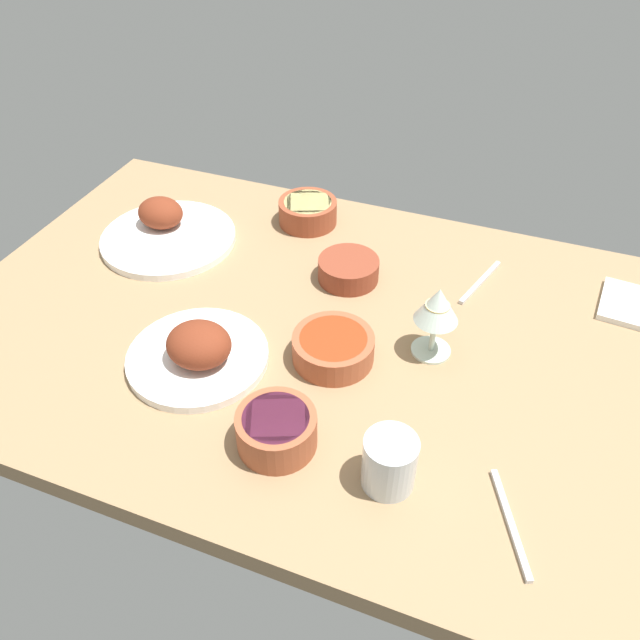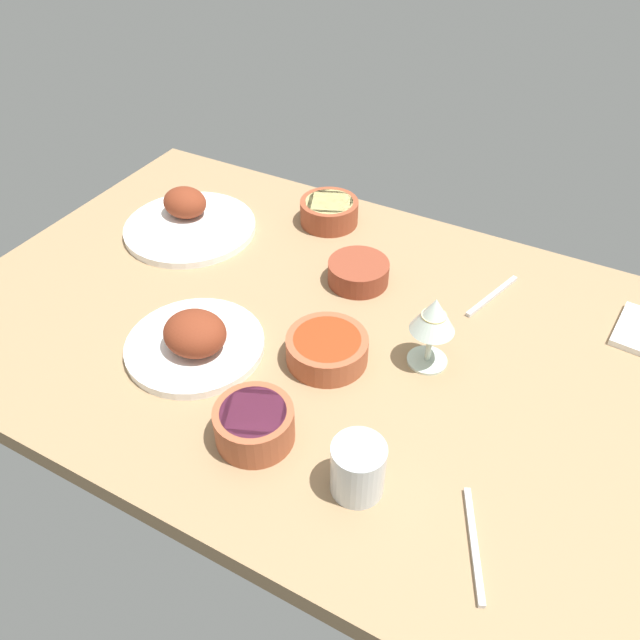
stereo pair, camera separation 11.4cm
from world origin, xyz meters
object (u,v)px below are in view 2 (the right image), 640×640
at_px(water_tumbler, 358,468).
at_px(plate_far_side, 189,220).
at_px(plate_near_viewer, 195,340).
at_px(spoon_loose, 492,296).
at_px(bowl_pasta, 356,271).
at_px(bowl_onions, 254,423).
at_px(bowl_sauce, 327,348).
at_px(bowl_potatoes, 329,211).
at_px(fork_loose, 474,544).
at_px(wine_glass, 434,318).

bearing_deg(water_tumbler, plate_far_side, 145.54).
distance_m(plate_near_viewer, spoon_loose, 0.57).
bearing_deg(bowl_pasta, plate_near_viewer, -116.63).
distance_m(bowl_onions, spoon_loose, 0.55).
bearing_deg(bowl_sauce, spoon_loose, 56.23).
xyz_separation_m(bowl_onions, bowl_potatoes, (-0.19, 0.59, -0.00)).
xyz_separation_m(plate_near_viewer, spoon_loose, (0.42, 0.40, -0.02)).
height_order(plate_far_side, bowl_sauce, plate_far_side).
xyz_separation_m(bowl_pasta, fork_loose, (0.39, -0.44, -0.02)).
bearing_deg(bowl_potatoes, spoon_loose, -12.10).
bearing_deg(fork_loose, plate_far_side, 36.63).
distance_m(wine_glass, water_tumbler, 0.29).
bearing_deg(spoon_loose, fork_loose, 31.16).
xyz_separation_m(fork_loose, spoon_loose, (-0.13, 0.52, 0.00)).
bearing_deg(plate_near_viewer, water_tumbler, -17.43).
height_order(plate_far_side, water_tumbler, water_tumbler).
bearing_deg(bowl_pasta, bowl_potatoes, 131.98).
distance_m(bowl_potatoes, spoon_loose, 0.42).
distance_m(bowl_sauce, wine_glass, 0.19).
bearing_deg(spoon_loose, bowl_pasta, -56.05).
bearing_deg(spoon_loose, plate_far_side, -66.17).
relative_size(plate_far_side, bowl_onions, 2.36).
height_order(fork_loose, spoon_loose, same).
bearing_deg(bowl_onions, bowl_sauce, 85.33).
bearing_deg(bowl_sauce, bowl_onions, -94.67).
distance_m(bowl_onions, bowl_sauce, 0.20).
bearing_deg(water_tumbler, plate_near_viewer, 162.57).
xyz_separation_m(plate_near_viewer, water_tumbler, (0.37, -0.12, 0.02)).
distance_m(bowl_onions, wine_glass, 0.34).
height_order(plate_far_side, bowl_pasta, plate_far_side).
relative_size(plate_near_viewer, bowl_potatoes, 1.88).
bearing_deg(bowl_sauce, fork_loose, -32.77).
bearing_deg(wine_glass, bowl_pasta, 144.92).
xyz_separation_m(bowl_potatoes, spoon_loose, (0.41, -0.09, -0.03)).
bearing_deg(plate_near_viewer, bowl_pasta, 63.37).
height_order(bowl_pasta, fork_loose, bowl_pasta).
height_order(bowl_pasta, water_tumbler, water_tumbler).
distance_m(fork_loose, spoon_loose, 0.54).
height_order(bowl_onions, spoon_loose, bowl_onions).
bearing_deg(plate_near_viewer, wine_glass, 24.84).
height_order(bowl_sauce, bowl_potatoes, bowl_potatoes).
bearing_deg(plate_far_side, bowl_sauce, -25.36).
height_order(wine_glass, spoon_loose, wine_glass).
bearing_deg(fork_loose, plate_near_viewer, 52.44).
bearing_deg(bowl_pasta, bowl_sauce, -76.64).
bearing_deg(bowl_pasta, spoon_loose, 17.10).
height_order(bowl_onions, bowl_potatoes, bowl_onions).
bearing_deg(water_tumbler, bowl_potatoes, 121.14).
bearing_deg(plate_near_viewer, bowl_potatoes, 88.87).
bearing_deg(fork_loose, bowl_sauce, 32.44).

